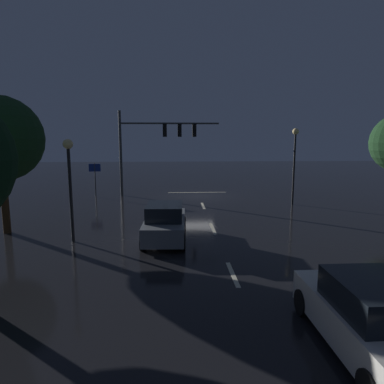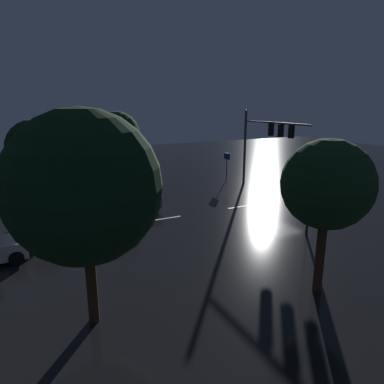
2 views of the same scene
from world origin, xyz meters
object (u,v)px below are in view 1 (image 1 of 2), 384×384
traffic_signal_assembly (156,138)px  street_lamp_left_kerb (295,152)px  car_distant (369,318)px  street_lamp_right_kerb (69,170)px  route_sign (95,173)px  car_approaching (165,223)px

traffic_signal_assembly → street_lamp_left_kerb: bearing=155.1°
car_distant → street_lamp_right_kerb: bearing=-44.0°
route_sign → street_lamp_left_kerb: bearing=165.2°
street_lamp_right_kerb → route_sign: (1.60, -11.84, -1.34)m
traffic_signal_assembly → car_distant: size_ratio=1.83×
traffic_signal_assembly → street_lamp_right_kerb: bearing=75.5°
traffic_signal_assembly → car_distant: traffic_signal_assembly is taller
street_lamp_right_kerb → route_sign: bearing=-82.3°
car_approaching → street_lamp_left_kerb: size_ratio=0.83×
traffic_signal_assembly → street_lamp_left_kerb: 10.79m
car_approaching → street_lamp_left_kerb: street_lamp_left_kerb is taller
traffic_signal_assembly → street_lamp_left_kerb: (-9.75, 4.53, -0.97)m
car_distant → street_lamp_left_kerb: street_lamp_left_kerb is taller
street_lamp_right_kerb → traffic_signal_assembly: bearing=-104.5°
car_approaching → car_distant: size_ratio=1.01×
route_sign → car_distant: bearing=117.2°
street_lamp_right_kerb → route_sign: street_lamp_right_kerb is taller
car_approaching → traffic_signal_assembly: bearing=-85.6°
street_lamp_left_kerb → street_lamp_right_kerb: bearing=31.6°
street_lamp_left_kerb → street_lamp_right_kerb: 15.26m
street_lamp_left_kerb → car_distant: bearing=76.0°
traffic_signal_assembly → car_distant: bearing=104.9°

